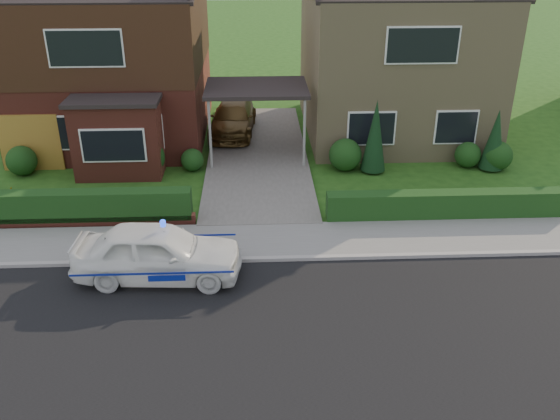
{
  "coord_description": "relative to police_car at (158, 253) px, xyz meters",
  "views": [
    {
      "loc": [
        -0.11,
        -10.76,
        8.4
      ],
      "look_at": [
        0.54,
        3.5,
        1.32
      ],
      "focal_mm": 38.0,
      "sensor_mm": 36.0,
      "label": 1
    }
  ],
  "objects": [
    {
      "name": "shrub_left_mid",
      "position": [
        -1.37,
        6.9,
        -0.07
      ],
      "size": [
        1.32,
        1.32,
        1.32
      ],
      "primitive_type": "sphere",
      "color": "#103313",
      "rests_on": "ground"
    },
    {
      "name": "driveway_car",
      "position": [
        1.63,
        11.1,
        0.02
      ],
      "size": [
        2.11,
        4.46,
        1.26
      ],
      "primitive_type": "imported",
      "rotation": [
        0.0,
        0.0,
        -0.08
      ],
      "color": "brown",
      "rests_on": "driveway"
    },
    {
      "name": "shrub_left_near",
      "position": [
        0.23,
        7.2,
        -0.31
      ],
      "size": [
        0.84,
        0.84,
        0.84
      ],
      "primitive_type": "sphere",
      "color": "#103313",
      "rests_on": "ground"
    },
    {
      "name": "police_car",
      "position": [
        0.0,
        0.0,
        0.0
      ],
      "size": [
        3.93,
        4.37,
        1.62
      ],
      "rotation": [
        0.0,
        0.0,
        1.51
      ],
      "color": "white",
      "rests_on": "ground"
    },
    {
      "name": "carport_link",
      "position": [
        2.63,
        8.55,
        1.93
      ],
      "size": [
        3.8,
        3.0,
        2.77
      ],
      "color": "black",
      "rests_on": "ground"
    },
    {
      "name": "conifer_b",
      "position": [
        11.23,
        6.8,
        0.37
      ],
      "size": [
        0.9,
        0.9,
        2.2
      ],
      "primitive_type": "cone",
      "color": "black",
      "rests_on": "ground"
    },
    {
      "name": "hedge_left",
      "position": [
        -3.17,
        3.05,
        -0.73
      ],
      "size": [
        7.5,
        0.55,
        0.9
      ],
      "primitive_type": "cube",
      "color": "#103313",
      "rests_on": "ground"
    },
    {
      "name": "shrub_right_far",
      "position": [
        11.43,
        6.8,
        -0.19
      ],
      "size": [
        1.08,
        1.08,
        1.08
      ],
      "primitive_type": "sphere",
      "color": "#103313",
      "rests_on": "ground"
    },
    {
      "name": "shrub_left_far",
      "position": [
        -5.87,
        7.1,
        -0.19
      ],
      "size": [
        1.08,
        1.08,
        1.08
      ],
      "primitive_type": "sphere",
      "color": "#103313",
      "rests_on": "ground"
    },
    {
      "name": "ground",
      "position": [
        2.63,
        -2.4,
        -0.73
      ],
      "size": [
        120.0,
        120.0,
        0.0
      ],
      "primitive_type": "plane",
      "color": "#1E4A13",
      "rests_on": "ground"
    },
    {
      "name": "dwarf_wall",
      "position": [
        -3.17,
        2.9,
        -0.55
      ],
      "size": [
        7.7,
        0.25,
        0.36
      ],
      "primitive_type": "cube",
      "color": "brown",
      "rests_on": "ground"
    },
    {
      "name": "house_right",
      "position": [
        8.43,
        11.59,
        2.93
      ],
      "size": [
        7.5,
        8.06,
        7.25
      ],
      "color": "tan",
      "rests_on": "ground"
    },
    {
      "name": "driveway",
      "position": [
        2.63,
        8.6,
        -0.67
      ],
      "size": [
        3.8,
        12.0,
        0.12
      ],
      "primitive_type": "cube",
      "color": "#666059",
      "rests_on": "ground"
    },
    {
      "name": "shrub_right_mid",
      "position": [
        10.43,
        7.1,
        -0.25
      ],
      "size": [
        0.96,
        0.96,
        0.96
      ],
      "primitive_type": "sphere",
      "color": "#103313",
      "rests_on": "ground"
    },
    {
      "name": "house_left",
      "position": [
        -3.15,
        11.5,
        3.08
      ],
      "size": [
        7.5,
        9.53,
        7.25
      ],
      "color": "brown",
      "rests_on": "ground"
    },
    {
      "name": "kerb",
      "position": [
        2.63,
        0.65,
        -0.67
      ],
      "size": [
        60.0,
        0.16,
        0.12
      ],
      "primitive_type": "cube",
      "color": "#9E9993",
      "rests_on": "ground"
    },
    {
      "name": "road",
      "position": [
        2.63,
        -2.4,
        -0.73
      ],
      "size": [
        60.0,
        6.0,
        0.02
      ],
      "primitive_type": "cube",
      "color": "black",
      "rests_on": "ground"
    },
    {
      "name": "hedge_right",
      "position": [
        8.43,
        2.95,
        -0.73
      ],
      "size": [
        7.5,
        0.55,
        0.8
      ],
      "primitive_type": "cube",
      "color": "#103313",
      "rests_on": "ground"
    },
    {
      "name": "potted_plant_b",
      "position": [
        -5.31,
        4.18,
        -0.35
      ],
      "size": [
        0.52,
        0.48,
        0.75
      ],
      "primitive_type": "imported",
      "rotation": [
        0.0,
        0.0,
        1.12
      ],
      "color": "gray",
      "rests_on": "ground"
    },
    {
      "name": "potted_plant_c",
      "position": [
        -4.84,
        3.63,
        -0.3
      ],
      "size": [
        0.51,
        0.51,
        0.85
      ],
      "primitive_type": "imported",
      "rotation": [
        0.0,
        0.0,
        1.51
      ],
      "color": "gray",
      "rests_on": "ground"
    },
    {
      "name": "conifer_a",
      "position": [
        6.83,
        6.8,
        0.57
      ],
      "size": [
        0.9,
        0.9,
        2.6
      ],
      "primitive_type": "cone",
      "color": "black",
      "rests_on": "ground"
    },
    {
      "name": "shrub_right_near",
      "position": [
        5.83,
        7.0,
        -0.13
      ],
      "size": [
        1.2,
        1.2,
        1.2
      ],
      "primitive_type": "sphere",
      "color": "#103313",
      "rests_on": "ground"
    },
    {
      "name": "garage_door",
      "position": [
        -5.62,
        7.56,
        0.32
      ],
      "size": [
        2.2,
        0.1,
        2.1
      ],
      "primitive_type": "cube",
      "color": "olive",
      "rests_on": "ground"
    },
    {
      "name": "sidewalk",
      "position": [
        2.63,
        1.7,
        -0.68
      ],
      "size": [
        60.0,
        2.0,
        0.1
      ],
      "primitive_type": "cube",
      "color": "slate",
      "rests_on": "ground"
    }
  ]
}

